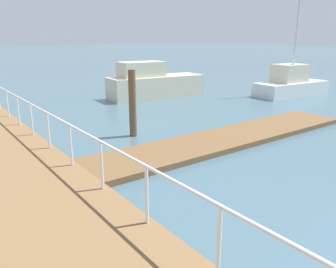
% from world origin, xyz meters
% --- Properties ---
extents(ground_plane, '(300.00, 300.00, 0.00)m').
position_xyz_m(ground_plane, '(0.00, 20.00, 0.00)').
color(ground_plane, '#476675').
extents(floating_dock, '(11.63, 2.00, 0.18)m').
position_xyz_m(floating_dock, '(2.31, 8.22, 0.09)').
color(floating_dock, brown).
rests_on(floating_dock, ground_plane).
extents(boardwalk_railing, '(0.06, 24.14, 1.08)m').
position_xyz_m(boardwalk_railing, '(-3.15, 8.22, 1.24)').
color(boardwalk_railing, white).
rests_on(boardwalk_railing, boardwalk).
extents(dock_piling_0, '(0.34, 0.34, 1.93)m').
position_xyz_m(dock_piling_0, '(12.48, 12.56, 0.97)').
color(dock_piling_0, brown).
rests_on(dock_piling_0, ground_plane).
extents(dock_piling_3, '(0.27, 0.27, 2.42)m').
position_xyz_m(dock_piling_3, '(0.15, 10.75, 1.21)').
color(dock_piling_3, brown).
rests_on(dock_piling_3, ground_plane).
extents(moored_boat_0, '(5.20, 2.23, 8.76)m').
position_xyz_m(moored_boat_0, '(12.77, 12.75, 0.74)').
color(moored_boat_0, white).
rests_on(moored_boat_0, ground_plane).
extents(moored_boat_1, '(5.94, 2.43, 2.16)m').
position_xyz_m(moored_boat_1, '(5.40, 17.14, 0.85)').
color(moored_boat_1, beige).
rests_on(moored_boat_1, ground_plane).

